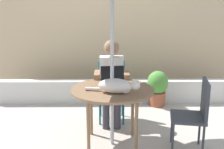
{
  "coord_description": "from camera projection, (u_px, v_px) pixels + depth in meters",
  "views": [
    {
      "loc": [
        -0.04,
        -3.38,
        1.77
      ],
      "look_at": [
        0.0,
        0.1,
        0.88
      ],
      "focal_mm": 47.04,
      "sensor_mm": 36.0,
      "label": 1
    }
  ],
  "objects": [
    {
      "name": "cat",
      "position": [
        118.0,
        86.0,
        3.34
      ],
      "size": [
        0.64,
        0.27,
        0.17
      ],
      "color": "silver",
      "rests_on": "patio_table"
    },
    {
      "name": "chair_occupied",
      "position": [
        111.0,
        86.0,
        4.41
      ],
      "size": [
        0.4,
        0.4,
        0.88
      ],
      "color": "#1E606B",
      "rests_on": "ground"
    },
    {
      "name": "laptop",
      "position": [
        113.0,
        79.0,
        3.74
      ],
      "size": [
        0.33,
        0.29,
        0.21
      ],
      "color": "gray",
      "rests_on": "patio_table"
    },
    {
      "name": "fence_back",
      "position": [
        111.0,
        43.0,
        5.63
      ],
      "size": [
        4.61,
        0.08,
        1.93
      ],
      "primitive_type": "cube",
      "color": "tan",
      "rests_on": "ground"
    },
    {
      "name": "patio_table",
      "position": [
        112.0,
        94.0,
        3.55
      ],
      "size": [
        1.0,
        1.0,
        0.73
      ],
      "color": "brown",
      "rests_on": "ground"
    },
    {
      "name": "person_seated",
      "position": [
        112.0,
        78.0,
        4.22
      ],
      "size": [
        0.48,
        0.48,
        1.22
      ],
      "color": "white",
      "rests_on": "ground"
    },
    {
      "name": "planter_wall_low",
      "position": [
        111.0,
        91.0,
        5.19
      ],
      "size": [
        4.15,
        0.2,
        0.4
      ],
      "primitive_type": "cube",
      "color": "beige",
      "rests_on": "ground"
    },
    {
      "name": "potted_plant_near_fence",
      "position": [
        158.0,
        87.0,
        4.99
      ],
      "size": [
        0.35,
        0.35,
        0.61
      ],
      "color": "#9E5138",
      "rests_on": "ground"
    },
    {
      "name": "chair_empty",
      "position": [
        196.0,
        110.0,
        3.43
      ],
      "size": [
        0.46,
        0.46,
        0.88
      ],
      "color": "#33383F",
      "rests_on": "ground"
    },
    {
      "name": "ground_plane",
      "position": [
        112.0,
        144.0,
        3.71
      ],
      "size": [
        14.0,
        14.0,
        0.0
      ],
      "primitive_type": "plane",
      "color": "#ADA399"
    }
  ]
}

